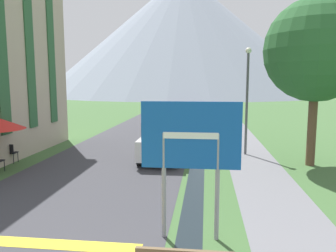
# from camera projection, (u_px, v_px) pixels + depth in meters

# --- Properties ---
(ground_plane) EXTENTS (160.00, 160.00, 0.00)m
(ground_plane) POSITION_uv_depth(u_px,v_px,m) (184.00, 132.00, 23.15)
(ground_plane) COLOR #3D6033
(road) EXTENTS (6.40, 60.00, 0.01)m
(road) POSITION_uv_depth(u_px,v_px,m) (166.00, 117.00, 33.29)
(road) COLOR #38383D
(road) RESTS_ON ground_plane
(footpath) EXTENTS (2.20, 60.00, 0.01)m
(footpath) POSITION_uv_depth(u_px,v_px,m) (227.00, 117.00, 32.59)
(footpath) COLOR slate
(footpath) RESTS_ON ground_plane
(drainage_channel) EXTENTS (0.60, 60.00, 0.00)m
(drainage_channel) POSITION_uv_depth(u_px,v_px,m) (203.00, 117.00, 32.86)
(drainage_channel) COLOR black
(drainage_channel) RESTS_ON ground_plane
(mountain_distant) EXTENTS (79.07, 79.07, 33.96)m
(mountain_distant) POSITION_uv_depth(u_px,v_px,m) (183.00, 35.00, 93.59)
(mountain_distant) COLOR gray
(mountain_distant) RESTS_ON ground_plane
(road_sign) EXTENTS (2.16, 0.11, 3.07)m
(road_sign) POSITION_uv_depth(u_px,v_px,m) (191.00, 147.00, 7.09)
(road_sign) COLOR gray
(road_sign) RESTS_ON ground_plane
(parked_car_near) EXTENTS (1.79, 3.84, 1.82)m
(parked_car_near) POSITION_uv_depth(u_px,v_px,m) (162.00, 140.00, 14.64)
(parked_car_near) COLOR silver
(parked_car_near) RESTS_ON ground_plane
(parked_car_far) EXTENTS (1.99, 3.86, 1.82)m
(parked_car_far) POSITION_uv_depth(u_px,v_px,m) (182.00, 117.00, 24.36)
(parked_car_far) COLOR navy
(parked_car_far) RESTS_ON ground_plane
(cafe_chair_far_right) EXTENTS (0.40, 0.40, 0.85)m
(cafe_chair_far_right) POSITION_uv_depth(u_px,v_px,m) (11.00, 152.00, 14.10)
(cafe_chair_far_right) COLOR black
(cafe_chair_far_right) RESTS_ON ground_plane
(streetlamp) EXTENTS (0.28, 0.28, 5.10)m
(streetlamp) POSITION_uv_depth(u_px,v_px,m) (247.00, 92.00, 15.56)
(streetlamp) COLOR #515156
(streetlamp) RESTS_ON ground_plane
(tree_by_path) EXTENTS (4.21, 4.21, 6.89)m
(tree_by_path) POSITION_uv_depth(u_px,v_px,m) (316.00, 50.00, 13.23)
(tree_by_path) COLOR brown
(tree_by_path) RESTS_ON ground_plane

